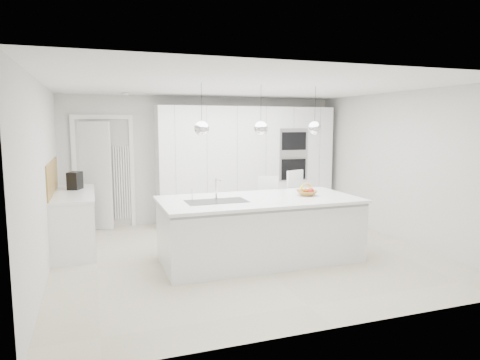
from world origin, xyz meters
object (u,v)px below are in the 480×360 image
object	(u,v)px
fruit_bowl	(307,193)
espresso_machine	(75,181)
island_base	(260,231)
bar_stool_left	(271,209)
bar_stool_right	(298,206)

from	to	relation	value
fruit_bowl	espresso_machine	world-z (taller)	espresso_machine
island_base	bar_stool_left	size ratio (longest dim) A/B	2.61
bar_stool_right	island_base	bearing A→B (deg)	-161.61
fruit_bowl	bar_stool_right	world-z (taller)	bar_stool_right
fruit_bowl	bar_stool_left	bearing A→B (deg)	103.14
island_base	bar_stool_right	distance (m)	1.34
bar_stool_left	bar_stool_right	world-z (taller)	bar_stool_right
fruit_bowl	bar_stool_left	xyz separation A→B (m)	(-0.20, 0.87, -0.40)
espresso_machine	bar_stool_right	size ratio (longest dim) A/B	0.25
island_base	espresso_machine	size ratio (longest dim) A/B	9.82
bar_stool_left	fruit_bowl	bearing A→B (deg)	-56.08
espresso_machine	bar_stool_left	bearing A→B (deg)	4.82
fruit_bowl	espresso_machine	distance (m)	3.75
island_base	fruit_bowl	world-z (taller)	fruit_bowl
fruit_bowl	bar_stool_right	xyz separation A→B (m)	(0.28, 0.81, -0.36)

